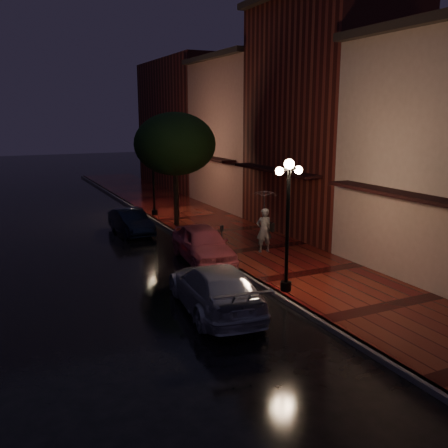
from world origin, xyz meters
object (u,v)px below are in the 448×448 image
pink_car (203,244)px  parking_meter (222,238)px  navy_car (131,222)px  streetlamp_far (153,173)px  street_tree (175,146)px  streetlamp_near (288,218)px  woman_with_umbrella (264,211)px  silver_car (215,288)px

pink_car → parking_meter: (0.75, -0.19, 0.20)m
pink_car → navy_car: pink_car is taller
streetlamp_far → street_tree: size_ratio=0.74×
streetlamp_near → navy_car: size_ratio=1.17×
streetlamp_far → parking_meter: size_ratio=3.30×
streetlamp_far → navy_car: size_ratio=1.17×
parking_meter → street_tree: bearing=81.8°
streetlamp_near → woman_with_umbrella: (1.72, 4.43, -0.72)m
pink_car → woman_with_umbrella: woman_with_umbrella is taller
street_tree → woman_with_umbrella: street_tree is taller
streetlamp_near → streetlamp_far: 14.00m
woman_with_umbrella → parking_meter: (-1.92, 0.08, -0.94)m
streetlamp_near → navy_car: 11.08m
streetlamp_far → silver_car: bearing=-100.6°
silver_car → woman_with_umbrella: woman_with_umbrella is taller
streetlamp_near → navy_car: streetlamp_near is taller
woman_with_umbrella → street_tree: bearing=-71.6°
navy_car → parking_meter: size_ratio=2.83×
streetlamp_near → street_tree: (0.26, 10.99, 1.64)m
navy_car → parking_meter: 6.51m
navy_car → woman_with_umbrella: 7.52m
streetlamp_far → silver_car: 14.59m
streetlamp_far → silver_car: (-2.66, -14.23, -1.89)m
streetlamp_near → streetlamp_far: size_ratio=1.00×
streetlamp_near → pink_car: size_ratio=0.99×
parking_meter → streetlamp_near: bearing=-91.6°
parking_meter → pink_car: bearing=161.9°
pink_car → parking_meter: pink_car is taller
streetlamp_near → silver_car: streetlamp_near is taller
streetlamp_near → streetlamp_far: same height
streetlamp_near → parking_meter: (-0.20, 4.51, -1.66)m
streetlamp_near → silver_car: (-2.66, -0.23, -1.89)m
street_tree → navy_car: street_tree is taller
street_tree → pink_car: bearing=-100.9°
navy_car → silver_car: 10.89m
streetlamp_near → woman_with_umbrella: size_ratio=1.64×
street_tree → streetlamp_far: bearing=94.9°
street_tree → parking_meter: (-0.46, -6.48, -3.30)m
street_tree → navy_car: (-2.55, -0.33, -3.64)m
streetlamp_far → pink_car: (-0.95, -9.31, -1.86)m
woman_with_umbrella → parking_meter: bearing=3.6°
streetlamp_near → parking_meter: bearing=92.5°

